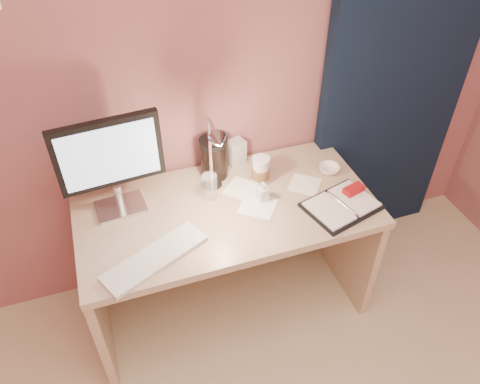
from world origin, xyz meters
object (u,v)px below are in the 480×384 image
object	(u,v)px
monitor	(110,159)
coffee_cup	(261,171)
dark_jar	(214,160)
desk	(223,230)
bowl	(329,169)
planner	(343,204)
product_box	(236,152)
keyboard	(155,258)
desk_lamp	(218,156)
clear_cup	(210,186)
lotion_bottle	(263,191)

from	to	relation	value
monitor	coffee_cup	bearing A→B (deg)	-7.02
dark_jar	monitor	bearing A→B (deg)	-168.41
desk	bowl	size ratio (longest dim) A/B	12.95
planner	product_box	distance (m)	0.61
keyboard	desk_lamp	world-z (taller)	desk_lamp
planner	coffee_cup	world-z (taller)	coffee_cup
monitor	clear_cup	distance (m)	0.48
lotion_bottle	desk_lamp	bearing A→B (deg)	162.93
monitor	coffee_cup	distance (m)	0.73
planner	bowl	bearing A→B (deg)	61.75
dark_jar	desk	bearing A→B (deg)	-95.17
bowl	dark_jar	distance (m)	0.59
keyboard	product_box	world-z (taller)	product_box
planner	lotion_bottle	bearing A→B (deg)	139.18
clear_cup	desk_lamp	size ratio (longest dim) A/B	0.30
keyboard	clear_cup	xyz separation A→B (m)	(0.33, 0.31, 0.05)
planner	clear_cup	size ratio (longest dim) A/B	3.05
lotion_bottle	bowl	bearing A→B (deg)	12.98
desk	desk_lamp	distance (m)	0.49
keyboard	planner	bearing A→B (deg)	-22.49
coffee_cup	lotion_bottle	distance (m)	0.14
lotion_bottle	desk_lamp	size ratio (longest dim) A/B	0.24
desk	bowl	world-z (taller)	bowl
desk	monitor	xyz separation A→B (m)	(-0.47, 0.08, 0.52)
product_box	lotion_bottle	bearing A→B (deg)	-101.02
monitor	lotion_bottle	xyz separation A→B (m)	(0.65, -0.16, -0.24)
monitor	keyboard	world-z (taller)	monitor
coffee_cup	lotion_bottle	size ratio (longest dim) A/B	1.38
desk	product_box	size ratio (longest dim) A/B	10.30
coffee_cup	lotion_bottle	world-z (taller)	coffee_cup
desk	dark_jar	distance (m)	0.37
planner	bowl	size ratio (longest dim) A/B	3.57
product_box	desk_lamp	world-z (taller)	desk_lamp
desk_lamp	clear_cup	bearing A→B (deg)	129.28
planner	coffee_cup	size ratio (longest dim) A/B	2.66
monitor	dark_jar	xyz separation A→B (m)	(0.49, 0.10, -0.20)
coffee_cup	clear_cup	size ratio (longest dim) A/B	1.14
clear_cup	lotion_bottle	size ratio (longest dim) A/B	1.21
dark_jar	product_box	bearing A→B (deg)	24.84
planner	dark_jar	xyz separation A→B (m)	(-0.50, 0.42, 0.08)
keyboard	product_box	size ratio (longest dim) A/B	3.42
desk	keyboard	distance (m)	0.53
coffee_cup	clear_cup	world-z (taller)	coffee_cup
coffee_cup	dark_jar	xyz separation A→B (m)	(-0.20, 0.13, 0.03)
clear_cup	desk	bearing A→B (deg)	-24.01
monitor	bowl	xyz separation A→B (m)	(1.05, -0.07, -0.27)
product_box	desk_lamp	xyz separation A→B (m)	(-0.17, -0.26, 0.20)
bowl	dark_jar	xyz separation A→B (m)	(-0.56, 0.17, 0.08)
desk	product_box	xyz separation A→B (m)	(0.15, 0.24, 0.29)
product_box	desk_lamp	bearing A→B (deg)	-139.21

